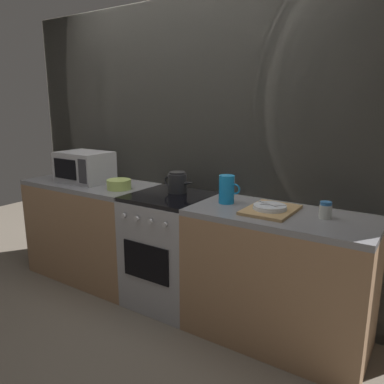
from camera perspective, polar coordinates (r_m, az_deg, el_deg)
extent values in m
plane|color=#6B6054|center=(3.26, -3.16, -16.00)|extent=(8.00, 8.00, 0.00)
cube|color=#B2AD9E|center=(3.13, 0.12, 6.08)|extent=(3.60, 0.05, 2.40)
cube|color=silver|center=(3.11, -0.11, 6.04)|extent=(3.58, 0.01, 2.39)
cube|color=#997251|center=(3.65, -14.74, -5.75)|extent=(1.20, 0.60, 0.86)
cube|color=gray|center=(3.53, -15.17, 1.17)|extent=(1.20, 0.60, 0.04)
cube|color=#9E9EA3|center=(3.07, -3.27, -8.90)|extent=(0.60, 0.60, 0.87)
cube|color=black|center=(2.93, -3.38, -0.72)|extent=(0.59, 0.59, 0.03)
cube|color=black|center=(2.84, -7.00, -10.51)|extent=(0.42, 0.01, 0.28)
cylinder|color=#B7B7BC|center=(2.84, -10.32, -3.54)|extent=(0.04, 0.02, 0.04)
cylinder|color=#B7B7BC|center=(2.76, -8.39, -3.99)|extent=(0.04, 0.02, 0.04)
cylinder|color=#B7B7BC|center=(2.68, -6.34, -4.46)|extent=(0.04, 0.02, 0.04)
cylinder|color=#B7B7BC|center=(2.60, -4.17, -4.94)|extent=(0.04, 0.02, 0.04)
cube|color=#997251|center=(2.68, 12.79, -12.81)|extent=(1.20, 0.60, 0.86)
cube|color=gray|center=(2.51, 13.32, -3.55)|extent=(1.20, 0.60, 0.04)
cube|color=#B2B2B7|center=(3.53, -15.87, 3.68)|extent=(0.46, 0.34, 0.27)
cube|color=black|center=(3.46, -18.64, 3.31)|extent=(0.28, 0.01, 0.17)
cube|color=#333338|center=(3.29, -16.25, 3.00)|extent=(0.09, 0.01, 0.21)
cylinder|color=#262628|center=(2.99, -2.25, 1.35)|extent=(0.15, 0.15, 0.15)
cylinder|color=#262628|center=(2.97, -2.26, 2.91)|extent=(0.13, 0.13, 0.02)
cone|color=#262628|center=(2.93, -0.50, 1.39)|extent=(0.10, 0.04, 0.05)
torus|color=#262628|center=(3.04, -3.55, 1.67)|extent=(0.08, 0.01, 0.08)
cylinder|color=#B7D166|center=(3.17, -10.97, 1.15)|extent=(0.20, 0.20, 0.08)
cylinder|color=#198CD8|center=(2.67, 5.25, 0.42)|extent=(0.11, 0.11, 0.20)
torus|color=#198CD8|center=(2.64, 6.53, 0.45)|extent=(0.08, 0.01, 0.08)
cube|color=tan|center=(2.53, 11.82, -2.65)|extent=(0.30, 0.40, 0.02)
cylinder|color=silver|center=(2.51, 11.67, -2.39)|extent=(0.22, 0.22, 0.01)
cylinder|color=silver|center=(2.51, 11.68, -2.08)|extent=(0.21, 0.21, 0.01)
cylinder|color=silver|center=(2.50, 12.12, -1.90)|extent=(0.16, 0.07, 0.01)
cube|color=silver|center=(2.52, 11.36, -1.72)|extent=(0.16, 0.09, 0.00)
cylinder|color=silver|center=(2.46, 19.50, -2.80)|extent=(0.08, 0.08, 0.08)
cylinder|color=#2D6BAD|center=(2.45, 19.59, -1.62)|extent=(0.07, 0.07, 0.02)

